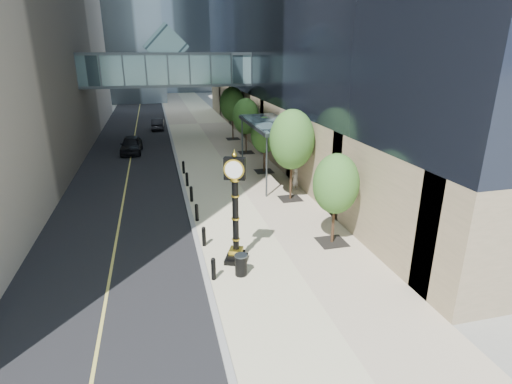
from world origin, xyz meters
TOP-DOWN VIEW (x-y plane):
  - ground at (0.00, 0.00)m, footprint 320.00×320.00m
  - road at (-7.00, 40.00)m, footprint 8.00×180.00m
  - sidewalk at (1.00, 40.00)m, footprint 8.00×180.00m
  - curb at (-3.00, 40.00)m, footprint 0.25×180.00m
  - skywalk at (-3.00, 28.00)m, footprint 17.00×4.20m
  - entrance_canopy at (3.48, 14.00)m, footprint 3.00×8.00m
  - bollard_row at (-2.70, 9.00)m, footprint 0.20×16.20m
  - street_trees at (3.60, 16.89)m, footprint 2.82×28.48m
  - street_clock at (-1.47, 2.28)m, footprint 1.25×1.25m
  - trash_bin at (-1.50, 1.07)m, footprint 0.57×0.57m
  - pedestrian at (4.50, 11.13)m, footprint 0.66×0.56m
  - car_near at (-6.95, 25.25)m, footprint 2.05×4.71m
  - car_far at (-4.26, 37.23)m, footprint 1.64×4.14m

SIDE VIEW (x-z plane):
  - ground at x=0.00m, z-range 0.00..0.00m
  - road at x=-7.00m, z-range 0.00..0.02m
  - sidewalk at x=1.00m, z-range 0.00..0.06m
  - curb at x=-3.00m, z-range 0.00..0.07m
  - bollard_row at x=-2.70m, z-range 0.06..0.96m
  - trash_bin at x=-1.50m, z-range 0.06..0.96m
  - car_far at x=-4.26m, z-range 0.02..1.36m
  - car_near at x=-6.95m, z-range 0.02..1.60m
  - pedestrian at x=4.50m, z-range 0.06..1.60m
  - street_clock at x=-1.47m, z-range -0.28..4.83m
  - street_trees at x=3.60m, z-range 0.70..6.51m
  - entrance_canopy at x=3.48m, z-range 2.00..6.38m
  - skywalk at x=-3.00m, z-range 4.81..10.61m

